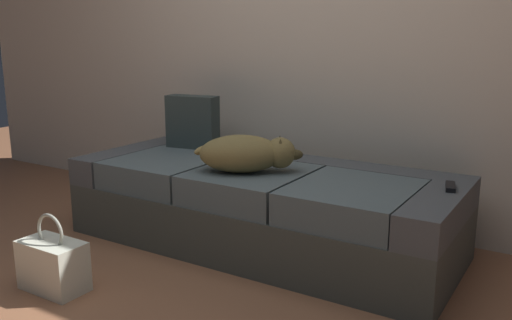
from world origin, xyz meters
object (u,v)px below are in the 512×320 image
Objects in this scene: handbag at (53,265)px; throw_pillow at (193,122)px; tv_remote at (450,187)px; couch at (261,206)px; dog_tan at (247,153)px.

throw_pillow is at bearing 96.06° from handbag.
tv_remote is 0.40× the size of handbag.
tv_remote is at bearing -4.39° from throw_pillow.
throw_pillow reaches higher than tv_remote.
throw_pillow is (-1.67, 0.13, 0.16)m from tv_remote.
throw_pillow is (-0.66, 0.23, 0.40)m from couch.
couch is 14.54× the size of tv_remote.
dog_tan is 3.71× the size of tv_remote.
couch is 1.15m from handbag.
tv_remote is 0.44× the size of throw_pillow.
dog_tan is at bearing 58.75° from handbag.
dog_tan reaches higher than couch.
handbag is (-0.53, -0.87, -0.44)m from dog_tan.
dog_tan is at bearing -29.00° from throw_pillow.
tv_remote is 1.68m from throw_pillow.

